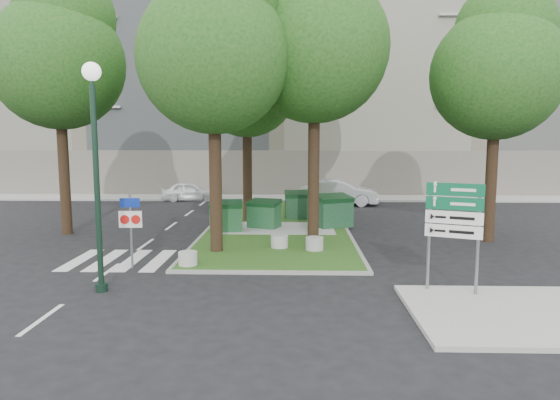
{
  "coord_description": "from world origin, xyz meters",
  "views": [
    {
      "loc": [
        1.27,
        -14.79,
        4.14
      ],
      "look_at": [
        0.77,
        2.09,
        2.0
      ],
      "focal_mm": 32.0,
      "sensor_mm": 36.0,
      "label": 1
    }
  ],
  "objects_px": {
    "tree_median_near_right": "(317,34)",
    "street_lamp": "(95,150)",
    "dumpster_c": "(300,205)",
    "car_white": "(190,191)",
    "tree_median_near_left": "(216,43)",
    "litter_bin": "(317,206)",
    "bollard_right": "(315,243)",
    "traffic_sign_pole": "(131,221)",
    "bollard_mid": "(279,241)",
    "dumpster_b": "(264,214)",
    "tree_median_mid": "(249,76)",
    "tree_median_far": "(315,56)",
    "tree_street_left": "(60,51)",
    "dumpster_a": "(226,216)",
    "bollard_left": "(188,258)",
    "directional_sign": "(454,220)",
    "car_silver": "(339,192)",
    "dumpster_d": "(333,211)",
    "tree_street_right": "(499,62)"
  },
  "relations": [
    {
      "from": "tree_street_right",
      "to": "dumpster_b",
      "type": "relative_size",
      "value": 6.28
    },
    {
      "from": "bollard_right",
      "to": "car_white",
      "type": "bearing_deg",
      "value": 117.46
    },
    {
      "from": "dumpster_d",
      "to": "traffic_sign_pole",
      "type": "distance_m",
      "value": 9.81
    },
    {
      "from": "tree_median_far",
      "to": "dumpster_d",
      "type": "height_order",
      "value": "tree_median_far"
    },
    {
      "from": "tree_median_mid",
      "to": "tree_median_far",
      "type": "height_order",
      "value": "tree_median_far"
    },
    {
      "from": "tree_median_near_left",
      "to": "tree_median_near_right",
      "type": "height_order",
      "value": "tree_median_near_right"
    },
    {
      "from": "tree_median_far",
      "to": "bollard_left",
      "type": "height_order",
      "value": "tree_median_far"
    },
    {
      "from": "bollard_right",
      "to": "traffic_sign_pole",
      "type": "bearing_deg",
      "value": -158.92
    },
    {
      "from": "tree_median_near_left",
      "to": "litter_bin",
      "type": "distance_m",
      "value": 12.13
    },
    {
      "from": "tree_street_left",
      "to": "bollard_left",
      "type": "height_order",
      "value": "tree_street_left"
    },
    {
      "from": "tree_median_near_left",
      "to": "car_white",
      "type": "relative_size",
      "value": 2.89
    },
    {
      "from": "dumpster_a",
      "to": "car_silver",
      "type": "distance_m",
      "value": 10.78
    },
    {
      "from": "dumpster_d",
      "to": "bollard_left",
      "type": "xyz_separation_m",
      "value": [
        -5.1,
        -6.95,
        -0.5
      ]
    },
    {
      "from": "bollard_left",
      "to": "litter_bin",
      "type": "bearing_deg",
      "value": 68.05
    },
    {
      "from": "dumpster_c",
      "to": "car_silver",
      "type": "bearing_deg",
      "value": 62.71
    },
    {
      "from": "tree_street_right",
      "to": "bollard_left",
      "type": "distance_m",
      "value": 13.79
    },
    {
      "from": "tree_median_near_right",
      "to": "tree_street_left",
      "type": "distance_m",
      "value": 10.61
    },
    {
      "from": "bollard_mid",
      "to": "litter_bin",
      "type": "relative_size",
      "value": 0.91
    },
    {
      "from": "tree_median_far",
      "to": "dumpster_b",
      "type": "bearing_deg",
      "value": -115.9
    },
    {
      "from": "dumpster_d",
      "to": "tree_street_right",
      "type": "bearing_deg",
      "value": -45.94
    },
    {
      "from": "traffic_sign_pole",
      "to": "car_white",
      "type": "relative_size",
      "value": 0.66
    },
    {
      "from": "tree_median_mid",
      "to": "dumpster_a",
      "type": "bearing_deg",
      "value": -105.9
    },
    {
      "from": "dumpster_a",
      "to": "dumpster_b",
      "type": "xyz_separation_m",
      "value": [
        1.6,
        0.83,
        -0.03
      ]
    },
    {
      "from": "tree_median_mid",
      "to": "dumpster_b",
      "type": "distance_m",
      "value": 6.59
    },
    {
      "from": "tree_median_mid",
      "to": "bollard_right",
      "type": "height_order",
      "value": "tree_median_mid"
    },
    {
      "from": "tree_median_near_right",
      "to": "bollard_right",
      "type": "distance_m",
      "value": 7.85
    },
    {
      "from": "dumpster_a",
      "to": "dumpster_c",
      "type": "height_order",
      "value": "dumpster_c"
    },
    {
      "from": "tree_median_near_left",
      "to": "traffic_sign_pole",
      "type": "relative_size",
      "value": 4.41
    },
    {
      "from": "bollard_left",
      "to": "litter_bin",
      "type": "height_order",
      "value": "litter_bin"
    },
    {
      "from": "dumpster_c",
      "to": "litter_bin",
      "type": "distance_m",
      "value": 2.26
    },
    {
      "from": "tree_median_far",
      "to": "tree_street_right",
      "type": "bearing_deg",
      "value": -45.83
    },
    {
      "from": "tree_median_near_left",
      "to": "bollard_right",
      "type": "xyz_separation_m",
      "value": [
        3.4,
        0.2,
        -6.97
      ]
    },
    {
      "from": "dumpster_b",
      "to": "directional_sign",
      "type": "height_order",
      "value": "directional_sign"
    },
    {
      "from": "tree_street_right",
      "to": "car_silver",
      "type": "bearing_deg",
      "value": 116.05
    },
    {
      "from": "tree_median_far",
      "to": "litter_bin",
      "type": "relative_size",
      "value": 17.22
    },
    {
      "from": "litter_bin",
      "to": "directional_sign",
      "type": "relative_size",
      "value": 0.24
    },
    {
      "from": "litter_bin",
      "to": "directional_sign",
      "type": "distance_m",
      "value": 14.19
    },
    {
      "from": "tree_median_near_left",
      "to": "car_silver",
      "type": "bearing_deg",
      "value": 67.36
    },
    {
      "from": "tree_median_near_right",
      "to": "street_lamp",
      "type": "height_order",
      "value": "tree_median_near_right"
    },
    {
      "from": "dumpster_c",
      "to": "car_white",
      "type": "height_order",
      "value": "dumpster_c"
    },
    {
      "from": "tree_street_left",
      "to": "bollard_right",
      "type": "distance_m",
      "value": 13.13
    },
    {
      "from": "dumpster_b",
      "to": "car_white",
      "type": "height_order",
      "value": "dumpster_b"
    },
    {
      "from": "dumpster_b",
      "to": "dumpster_c",
      "type": "xyz_separation_m",
      "value": [
        1.6,
        2.6,
        0.05
      ]
    },
    {
      "from": "tree_median_near_left",
      "to": "bollard_mid",
      "type": "xyz_separation_m",
      "value": [
        2.13,
        0.56,
        -6.97
      ]
    },
    {
      "from": "dumpster_b",
      "to": "directional_sign",
      "type": "distance_m",
      "value": 10.75
    },
    {
      "from": "litter_bin",
      "to": "tree_median_mid",
      "type": "bearing_deg",
      "value": -140.88
    },
    {
      "from": "dumpster_a",
      "to": "traffic_sign_pole",
      "type": "distance_m",
      "value": 6.28
    },
    {
      "from": "dumpster_c",
      "to": "tree_median_near_right",
      "type": "bearing_deg",
      "value": -87.64
    },
    {
      "from": "car_white",
      "to": "car_silver",
      "type": "distance_m",
      "value": 9.73
    },
    {
      "from": "bollard_right",
      "to": "car_silver",
      "type": "bearing_deg",
      "value": 81.09
    }
  ]
}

